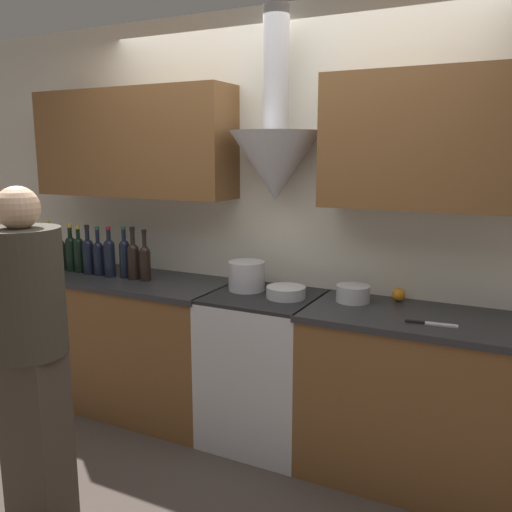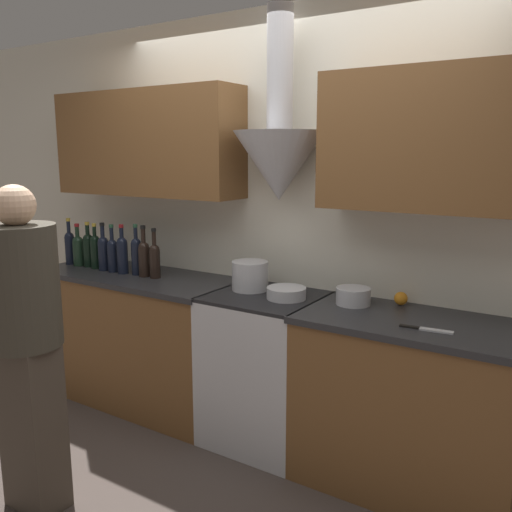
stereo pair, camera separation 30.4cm
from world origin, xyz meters
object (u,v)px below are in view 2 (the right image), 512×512
Objects in this scene: wine_bottle_0 at (70,246)px; wine_bottle_7 at (136,254)px; wine_bottle_4 at (103,251)px; mixing_bowl at (286,293)px; wine_bottle_3 at (95,250)px; stock_pot at (250,276)px; wine_bottle_2 at (88,248)px; wine_bottle_5 at (112,253)px; wine_bottle_6 at (122,253)px; wine_bottle_9 at (155,259)px; orange_fruit at (401,298)px; wine_bottle_1 at (78,249)px; stove_range at (265,368)px; wine_bottle_8 at (144,257)px; person_foreground_left at (25,338)px; saucepan at (353,296)px.

wine_bottle_0 is 0.68m from wine_bottle_7.
wine_bottle_4 reaches higher than mixing_bowl.
wine_bottle_3 is 1.48× the size of stock_pot.
stock_pot is (1.37, 0.07, -0.05)m from wine_bottle_2.
wine_bottle_6 reaches higher than wine_bottle_5.
wine_bottle_6 is 1.54× the size of stock_pot.
wine_bottle_9 is (0.28, 0.02, -0.01)m from wine_bottle_6.
stock_pot is 3.01× the size of orange_fruit.
mixing_bowl is at bearing 0.61° from wine_bottle_0.
wine_bottle_1 is 4.25× the size of orange_fruit.
wine_bottle_2 reaches higher than stove_range.
wine_bottle_0 is 1.56m from stock_pot.
wine_bottle_8 is at bearing 1.88° from wine_bottle_4.
wine_bottle_7 is at bearing 7.36° from wine_bottle_5.
wine_bottle_3 is 0.10m from wine_bottle_4.
stove_range is at bearing 1.84° from wine_bottle_5.
person_foreground_left is (1.08, -1.14, -0.18)m from wine_bottle_0.
wine_bottle_8 is 1.57× the size of stock_pot.
wine_bottle_1 is 0.10m from wine_bottle_2.
stock_pot is at bearing 68.47° from person_foreground_left.
wine_bottle_8 is 1.53× the size of mixing_bowl.
wine_bottle_1 is 0.95× the size of wine_bottle_2.
wine_bottle_6 is at bearing -174.56° from stock_pot.
wine_bottle_3 is at bearing -178.91° from stove_range.
wine_bottle_2 is 0.66m from wine_bottle_9.
wine_bottle_1 is 1.65× the size of saucepan.
wine_bottle_5 reaches higher than stock_pot.
wine_bottle_9 is 0.71m from stock_pot.
wine_bottle_5 is (0.28, -0.03, -0.00)m from wine_bottle_2.
wine_bottle_1 reaches higher than mixing_bowl.
saucepan is (-0.23, -0.13, 0.01)m from orange_fruit.
mixing_bowl is (0.29, -0.06, -0.06)m from stock_pot.
wine_bottle_9 is (0.38, 0.02, -0.00)m from wine_bottle_5.
wine_bottle_6 is 0.99× the size of wine_bottle_8.
stock_pot is 0.14× the size of person_foreground_left.
wine_bottle_8 is 1.04× the size of wine_bottle_9.
stove_range is 2.75× the size of wine_bottle_5.
mixing_bowl is at bearing -0.75° from stove_range.
wine_bottle_1 is at bearing 177.80° from wine_bottle_4.
wine_bottle_8 is at bearing -178.47° from stove_range.
wine_bottle_2 is 2.26m from orange_fruit.
stock_pot is (1.18, 0.09, -0.05)m from wine_bottle_4.
wine_bottle_5 is 0.96× the size of wine_bottle_8.
wine_bottle_5 is 0.21m from wine_bottle_7.
stock_pot is (0.99, 0.09, -0.05)m from wine_bottle_6.
stove_range is 0.72m from saucepan.
wine_bottle_5 is 1.75m from saucepan.
wine_bottle_0 reaches higher than wine_bottle_3.
wine_bottle_2 is 1.74× the size of saucepan.
stock_pot is at bearing 5.70° from wine_bottle_8.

